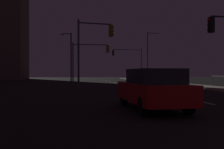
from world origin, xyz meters
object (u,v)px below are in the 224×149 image
car (153,88)px  street_lamp_across_street (150,51)px  street_lamp_mid_block (69,53)px  traffic_light_mid_right (89,54)px  traffic_light_far_center (128,57)px  traffic_light_mid_left (94,42)px

car → street_lamp_across_street: bearing=72.4°
street_lamp_across_street → street_lamp_mid_block: bearing=-162.0°
traffic_light_mid_right → traffic_light_far_center: 11.86m
car → traffic_light_mid_left: (-1.21, 11.08, 3.05)m
traffic_light_mid_left → street_lamp_mid_block: size_ratio=0.80×
traffic_light_mid_right → traffic_light_mid_left: bearing=-93.0°
traffic_light_mid_right → traffic_light_far_center: (7.17, 9.44, 0.26)m
car → traffic_light_far_center: (6.56, 32.28, 3.11)m
traffic_light_mid_left → street_lamp_across_street: street_lamp_across_street is taller
car → traffic_light_far_center: bearing=78.5°
traffic_light_far_center → street_lamp_across_street: size_ratio=0.67×
traffic_light_mid_right → traffic_light_mid_left: (-0.61, -11.76, 0.20)m
traffic_light_far_center → street_lamp_mid_block: size_ratio=0.76×
traffic_light_mid_right → traffic_light_mid_left: traffic_light_mid_left is taller
car → traffic_light_far_center: 33.09m
traffic_light_far_center → street_lamp_mid_block: 10.92m
traffic_light_mid_left → street_lamp_across_street: (11.15, 20.29, 1.00)m
street_lamp_across_street → street_lamp_mid_block: (-13.00, -4.24, -0.71)m
car → street_lamp_across_street: 33.15m
traffic_light_far_center → street_lamp_across_street: street_lamp_across_street is taller
traffic_light_far_center → traffic_light_mid_left: 22.59m
car → traffic_light_mid_left: size_ratio=0.79×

